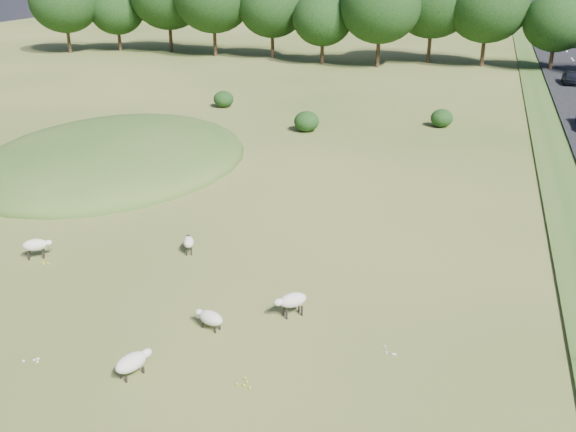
% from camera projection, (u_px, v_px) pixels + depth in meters
% --- Properties ---
extents(ground, '(160.00, 160.00, 0.00)m').
position_uv_depth(ground, '(327.00, 143.00, 44.53)').
color(ground, '#40571B').
rests_on(ground, ground).
extents(mound, '(16.00, 20.00, 4.00)m').
position_uv_depth(mound, '(114.00, 161.00, 40.68)').
color(mound, '#33561E').
rests_on(mound, ground).
extents(treeline, '(96.28, 14.66, 11.70)m').
position_uv_depth(treeline, '(393.00, 6.00, 73.70)').
color(treeline, black).
rests_on(treeline, ground).
extents(shrubs, '(20.01, 7.48, 1.50)m').
position_uv_depth(shrubs, '(316.00, 113.00, 49.80)').
color(shrubs, black).
rests_on(shrubs, ground).
extents(sheep_0, '(1.24, 0.80, 0.69)m').
position_uv_depth(sheep_0, '(210.00, 318.00, 22.30)').
color(sheep_0, beige).
rests_on(sheep_0, ground).
extents(sheep_1, '(1.21, 1.12, 0.91)m').
position_uv_depth(sheep_1, '(292.00, 300.00, 23.01)').
color(sheep_1, beige).
rests_on(sheep_1, ground).
extents(sheep_2, '(0.78, 1.07, 0.75)m').
position_uv_depth(sheep_2, '(188.00, 242.00, 27.96)').
color(sheep_2, beige).
rests_on(sheep_2, ground).
extents(sheep_3, '(0.98, 1.38, 0.77)m').
position_uv_depth(sheep_3, '(132.00, 362.00, 19.79)').
color(sheep_3, beige).
rests_on(sheep_3, ground).
extents(sheep_4, '(1.24, 0.99, 0.89)m').
position_uv_depth(sheep_4, '(36.00, 245.00, 27.42)').
color(sheep_4, beige).
rests_on(sheep_4, ground).
extents(car_1, '(1.46, 3.63, 1.24)m').
position_uv_depth(car_1, '(571.00, 77.00, 63.21)').
color(car_1, black).
rests_on(car_1, road).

